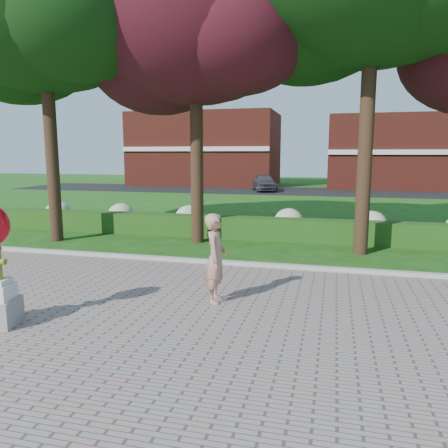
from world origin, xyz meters
name	(u,v)px	position (x,y,z in m)	size (l,w,h in m)	color
ground	(202,301)	(0.00, 0.00, 0.00)	(100.00, 100.00, 0.00)	#194812
walkway	(107,404)	(0.00, -4.00, 0.02)	(40.00, 14.00, 0.04)	gray
curb	(233,264)	(0.00, 3.00, 0.07)	(40.00, 0.18, 0.15)	#ADADA5
lawn_hedge	(258,228)	(0.00, 7.00, 0.40)	(24.00, 0.70, 0.80)	#244F16
hydrangea_row	(277,221)	(0.57, 8.00, 0.55)	(20.10, 1.10, 0.99)	#B3B389
street	(301,191)	(0.00, 28.00, 0.01)	(50.00, 8.00, 0.02)	black
building_left	(206,149)	(-10.00, 34.00, 3.50)	(14.00, 8.00, 7.00)	maroon
building_right	(397,152)	(8.00, 34.00, 3.20)	(12.00, 8.00, 6.40)	maroon
tree_far_left	(41,6)	(-7.11, 5.09, 7.96)	(9.00, 7.68, 11.66)	black
tree_mid_left	(193,25)	(-2.10, 6.08, 7.30)	(8.25, 7.04, 10.69)	black
woman	(216,258)	(0.32, -0.05, 0.97)	(0.68, 0.45, 1.86)	tan
parked_car	(264,182)	(-3.04, 27.44, 0.72)	(1.66, 4.12, 1.40)	#43464B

